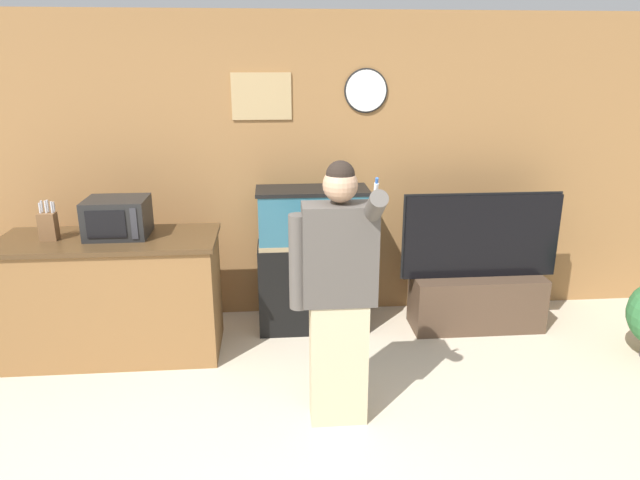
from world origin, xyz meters
TOP-DOWN VIEW (x-y plane):
  - wall_back_paneled at (0.00, 2.53)m, footprint 10.00×0.08m
  - counter_island at (-1.20, 1.83)m, footprint 1.62×0.69m
  - microwave at (-1.12, 1.87)m, footprint 0.45×0.37m
  - knife_block at (-1.61, 1.82)m, footprint 0.12×0.10m
  - aquarium_on_stand at (0.36, 2.15)m, footprint 0.91×0.39m
  - tv_on_stand at (1.75, 2.03)m, footprint 1.33×0.40m
  - person_standing at (0.41, 0.82)m, footprint 0.53×0.40m

SIDE VIEW (x-z plane):
  - tv_on_stand at x=1.75m, z-range -0.24..0.94m
  - counter_island at x=-1.20m, z-range 0.00..0.95m
  - aquarium_on_stand at x=0.36m, z-range 0.00..1.23m
  - person_standing at x=0.41m, z-range 0.04..1.71m
  - knife_block at x=-1.61m, z-range 0.91..1.20m
  - microwave at x=-1.12m, z-range 0.95..1.24m
  - wall_back_paneled at x=0.00m, z-range 0.00..2.60m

